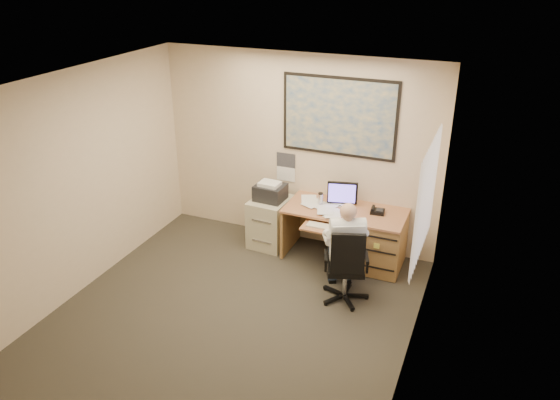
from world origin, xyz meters
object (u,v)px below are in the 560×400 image
at_px(desk, 368,234).
at_px(filing_cabinet, 270,218).
at_px(person, 347,252).
at_px(office_chair, 343,279).

distance_m(desk, filing_cabinet, 1.42).
bearing_deg(person, filing_cabinet, 121.36).
xyz_separation_m(office_chair, person, (0.02, 0.07, 0.34)).
height_order(desk, person, person).
distance_m(filing_cabinet, person, 1.66).
bearing_deg(desk, person, -92.86).
distance_m(desk, person, 0.91).
bearing_deg(office_chair, filing_cabinet, 125.73).
xyz_separation_m(filing_cabinet, office_chair, (1.36, -0.97, -0.13)).
height_order(filing_cabinet, person, person).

